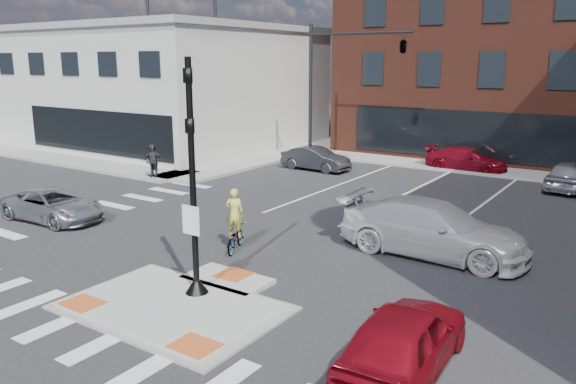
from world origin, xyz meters
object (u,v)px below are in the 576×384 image
Objects in this scene: bg_car_dark at (316,159)px; bg_car_silver at (571,175)px; red_sedan at (404,339)px; bg_car_red at (466,159)px; cyclist at (235,230)px; white_pickup at (433,228)px; silver_suv at (53,205)px; pedestrian_b at (153,161)px; pedestrian_a at (153,161)px.

bg_car_silver reaches higher than bg_car_dark.
red_sedan is at bearing -141.49° from bg_car_dark.
red_sedan is 22.14m from bg_car_red.
white_pickup is at bearing -172.60° from cyclist.
silver_suv is 0.73× the size of white_pickup.
red_sedan is at bearing -102.96° from silver_suv.
bg_car_silver is at bearing -46.17° from silver_suv.
red_sedan is 1.06× the size of bg_car_dark.
white_pickup is 14.39m from bg_car_dark.
white_pickup is at bearing -42.84° from pedestrian_b.
cyclist is at bearing -62.72° from pedestrian_b.
white_pickup reaches higher than bg_car_dark.
cyclist is 12.20m from pedestrian_b.
red_sedan reaches higher than bg_car_silver.
red_sedan is at bearing -27.97° from pedestrian_a.
bg_car_dark is at bearing -57.48° from red_sedan.
bg_car_silver is 17.41m from cyclist.
pedestrian_b is at bearing 0.00° from pedestrian_a.
pedestrian_b reaches higher than bg_car_dark.
cyclist is (-7.63, -15.65, -0.01)m from bg_car_silver.
silver_suv is 15.60m from red_sedan.
pedestrian_a is (-10.50, 6.20, 0.30)m from cyclist.
bg_car_red is at bearing -15.30° from bg_car_silver.
bg_car_dark is at bearing 124.56° from bg_car_red.
cyclist is 1.23× the size of pedestrian_a.
cyclist is (8.00, 1.18, 0.09)m from silver_suv.
cyclist reaches higher than bg_car_dark.
pedestrian_a is at bearing -32.77° from red_sedan.
bg_car_silver is at bearing -94.29° from red_sedan.
red_sedan is 7.27m from white_pickup.
cyclist is (-2.08, -17.70, 0.05)m from bg_car_red.
red_sedan is 2.03× the size of cyclist.
red_sedan is (15.38, -2.62, 0.11)m from silver_suv.
bg_car_silver is at bearing -108.48° from bg_car_red.
red_sedan is 8.30m from cyclist.
white_pickup reaches higher than silver_suv.
pedestrian_a reaches higher than white_pickup.
pedestrian_a is at bearing -53.71° from cyclist.
pedestrian_a is at bearing 134.18° from bg_car_red.
cyclist is (-7.38, 3.80, -0.02)m from red_sedan.
red_sedan is 20.97m from bg_car_dark.
silver_suv is 1.03× the size of red_sedan.
pedestrian_b is at bearing 15.42° from silver_suv.
cyclist is at bearing -30.80° from red_sedan.
pedestrian_a is (-15.92, 3.00, 0.13)m from white_pickup.
bg_car_red is (-5.30, 21.50, -0.07)m from red_sedan.
cyclist is at bearing -84.89° from silver_suv.
bg_car_dark is (3.03, 14.34, 0.05)m from silver_suv.
red_sedan is at bearing -164.42° from bg_car_red.
bg_car_silver is (2.21, 12.45, -0.15)m from white_pickup.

